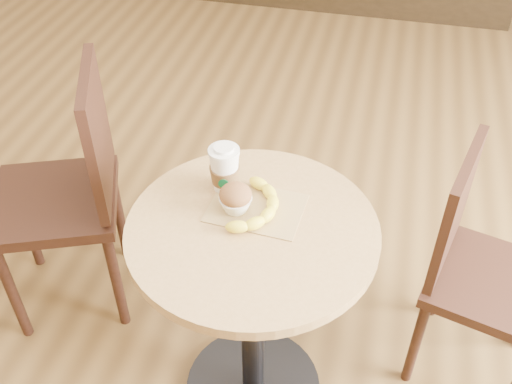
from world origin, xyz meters
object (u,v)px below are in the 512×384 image
at_px(muffin, 236,198).
at_px(banana, 259,206).
at_px(coffee_cup, 225,170).
at_px(chair_right, 477,266).
at_px(chair_left, 72,188).
at_px(cafe_table, 253,288).

relative_size(muffin, banana, 0.37).
distance_m(coffee_cup, muffin, 0.10).
bearing_deg(chair_right, muffin, 123.67).
bearing_deg(chair_right, chair_left, 104.90).
xyz_separation_m(cafe_table, coffee_cup, (-0.11, 0.13, 0.30)).
distance_m(chair_right, coffee_cup, 0.83).
height_order(chair_left, coffee_cup, chair_left).
distance_m(coffee_cup, banana, 0.14).
distance_m(cafe_table, chair_right, 0.69).
distance_m(chair_right, banana, 0.73).
bearing_deg(banana, cafe_table, -83.32).
height_order(muffin, banana, muffin).
relative_size(cafe_table, coffee_cup, 5.46).
relative_size(chair_left, chair_right, 1.12).
bearing_deg(muffin, coffee_cup, 122.66).
bearing_deg(chair_left, muffin, 48.13).
height_order(chair_left, muffin, chair_left).
xyz_separation_m(chair_right, banana, (-0.62, -0.23, 0.31)).
bearing_deg(cafe_table, banana, 87.32).
distance_m(chair_left, coffee_cup, 0.67).
bearing_deg(chair_left, coffee_cup, 53.56).
height_order(cafe_table, chair_left, chair_left).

